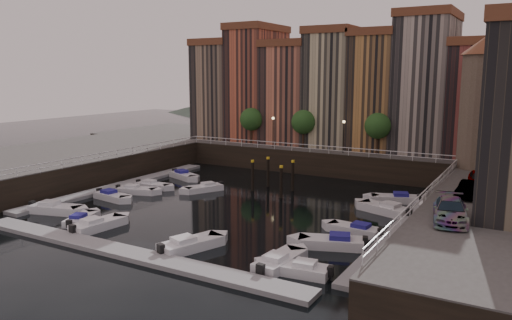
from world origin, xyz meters
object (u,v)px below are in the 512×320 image
Objects in this scene: boat_left_0 at (55,209)px; car_a at (479,180)px; gangway at (441,184)px; boat_left_2 at (136,190)px; car_b at (469,190)px; boat_left_1 at (112,196)px; car_c at (450,212)px; corner_tower at (483,100)px; mooring_pilings at (273,177)px.

boat_left_0 is 38.56m from car_a.
gangway is 32.11m from boat_left_2.
boat_left_0 is 1.35× the size of car_b.
boat_left_2 is (1.12, 9.58, -0.06)m from boat_left_0.
boat_left_1 is 0.89× the size of car_c.
corner_tower is 2.93× the size of boat_left_1.
mooring_pilings is 1.05× the size of car_a.
car_a is at bearing -5.62° from boat_left_2.
car_c is at bearing -101.34° from car_a.
mooring_pilings is at bearing -156.25° from corner_tower.
boat_left_0 is at bearing -141.45° from corner_tower.
corner_tower is at bearing 57.20° from gangway.
gangway is 1.80× the size of boat_left_2.
boat_left_1 is (0.85, 6.32, -0.05)m from boat_left_0.
boat_left_0 is (-30.61, -22.20, -1.51)m from gangway.
gangway is 17.46m from mooring_pilings.
car_a is at bearing -83.65° from corner_tower.
car_b is at bearing -69.03° from gangway.
boat_left_2 is (-12.54, -8.39, -1.30)m from mooring_pilings.
car_b is at bearing -12.45° from boat_left_2.
car_b is at bearing -86.71° from corner_tower.
boat_left_1 is at bearing -163.67° from car_b.
boat_left_1 is at bearing 66.12° from boat_left_0.
boat_left_2 is 0.87× the size of car_c.
car_c is at bearing -33.05° from mooring_pilings.
boat_left_2 is 1.05× the size of car_a.
gangway is 1.89× the size of car_a.
corner_tower reaches higher than boat_left_0.
boat_left_1 is at bearing 166.17° from car_c.
gangway reaches higher than boat_left_2.
corner_tower reaches higher than car_c.
gangway is at bearing 116.86° from car_a.
boat_left_0 is at bearing -114.17° from boat_left_2.
boat_left_0 is 1.22× the size of car_a.
mooring_pilings is 17.37m from boat_left_1.
corner_tower is at bearing 99.15° from car_b.
car_a is at bearing 91.63° from car_b.
mooring_pilings reaches higher than boat_left_1.
corner_tower is at bearing 87.43° from car_a.
corner_tower reaches higher than car_b.
boat_left_1 is 3.27m from boat_left_2.
corner_tower is 1.66× the size of gangway.
corner_tower is 2.99× the size of boat_left_2.
boat_left_0 is 1.16× the size of boat_left_2.
car_a is 11.97m from car_c.
gangway is 1.80× the size of mooring_pilings.
boat_left_2 is at bearing -146.21° from mooring_pilings.
corner_tower is 2.60× the size of car_c.
boat_left_0 is at bearing 176.81° from car_c.
gangway is at bearing 5.69° from boat_left_2.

